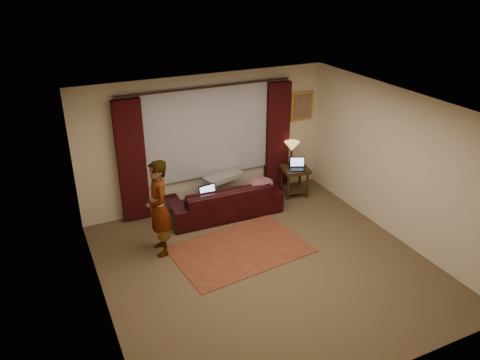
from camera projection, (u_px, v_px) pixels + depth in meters
name	position (u px, v px, depth m)	size (l,w,h in m)	color
floor	(266.00, 266.00, 7.53)	(5.00, 5.00, 0.01)	brown
ceiling	(270.00, 110.00, 6.43)	(5.00, 5.00, 0.02)	silver
wall_back	(207.00, 141.00, 9.03)	(5.00, 0.02, 2.60)	beige
wall_front	(380.00, 290.00, 4.93)	(5.00, 0.02, 2.60)	beige
wall_left	(97.00, 231.00, 6.02)	(0.02, 5.00, 2.60)	beige
wall_right	(398.00, 166.00, 7.94)	(0.02, 5.00, 2.60)	beige
sheer_curtain	(208.00, 132.00, 8.90)	(2.50, 0.05, 1.80)	#A4A4AC
drape_left	(132.00, 162.00, 8.41)	(0.50, 0.14, 2.30)	black
drape_right	(277.00, 138.00, 9.57)	(0.50, 0.14, 2.30)	black
curtain_rod	(207.00, 87.00, 8.48)	(0.04, 0.04, 3.40)	#311C12
picture_frame	(302.00, 106.00, 9.62)	(0.50, 0.04, 0.60)	gold
sofa	(224.00, 193.00, 8.91)	(2.17, 0.94, 0.88)	black
throw_blanket	(224.00, 166.00, 9.00)	(0.79, 0.32, 0.09)	gray
clothing_pile	(260.00, 184.00, 9.01)	(0.54, 0.42, 0.23)	#744253
laptop_sofa	(211.00, 194.00, 8.60)	(0.35, 0.38, 0.25)	black
area_rug	(240.00, 249.00, 7.95)	(2.22, 1.48, 0.01)	brown
end_table	(294.00, 181.00, 9.71)	(0.53, 0.53, 0.61)	black
tiffany_lamp	(291.00, 153.00, 9.62)	(0.31, 0.31, 0.50)	#A38047
laptop_table	(298.00, 164.00, 9.45)	(0.31, 0.34, 0.23)	black
person	(159.00, 208.00, 7.56)	(0.48, 0.48, 1.65)	gray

